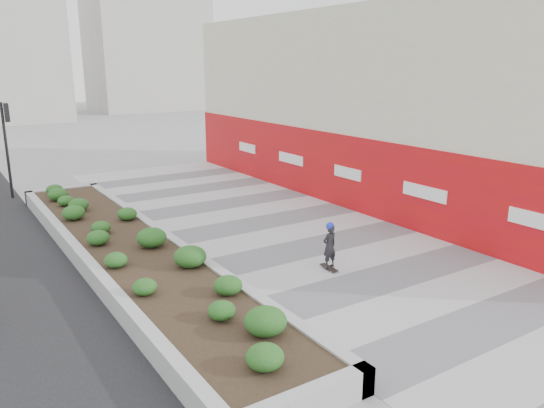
{
  "coord_description": "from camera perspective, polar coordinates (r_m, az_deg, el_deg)",
  "views": [
    {
      "loc": [
        -10.07,
        -7.97,
        5.74
      ],
      "look_at": [
        -0.48,
        6.8,
        1.1
      ],
      "focal_mm": 35.0,
      "sensor_mm": 36.0,
      "label": 1
    }
  ],
  "objects": [
    {
      "name": "skateboarder",
      "position": [
        15.27,
        6.2,
        -4.49
      ],
      "size": [
        0.49,
        0.74,
        1.43
      ],
      "rotation": [
        0.0,
        0.0,
        -0.1
      ],
      "color": "beige",
      "rests_on": "ground"
    },
    {
      "name": "planter",
      "position": [
        16.53,
        -15.2,
        -4.55
      ],
      "size": [
        3.0,
        18.0,
        0.9
      ],
      "color": "#9E9EA0",
      "rests_on": "ground"
    },
    {
      "name": "manhole_cover",
      "position": [
        16.28,
        10.28,
        -6.12
      ],
      "size": [
        0.44,
        0.44,
        0.01
      ],
      "primitive_type": "cylinder",
      "color": "#595654",
      "rests_on": "ground"
    },
    {
      "name": "walkway",
      "position": [
        15.96,
        8.96,
        -6.49
      ],
      "size": [
        8.0,
        36.0,
        0.01
      ],
      "primitive_type": "cube",
      "color": "#A8A8AD",
      "rests_on": "ground"
    },
    {
      "name": "building",
      "position": [
        24.1,
        12.33,
        10.24
      ],
      "size": [
        6.04,
        24.08,
        8.0
      ],
      "color": "beige",
      "rests_on": "ground"
    },
    {
      "name": "traffic_signal_near",
      "position": [
        25.8,
        -26.63,
        6.58
      ],
      "size": [
        0.33,
        0.28,
        4.2
      ],
      "color": "black",
      "rests_on": "ground"
    },
    {
      "name": "distant_bldg_north_r",
      "position": [
        72.72,
        -13.48,
        19.32
      ],
      "size": [
        14.0,
        10.0,
        24.0
      ],
      "primitive_type": "cube",
      "color": "#ADAAA3",
      "rests_on": "ground"
    },
    {
      "name": "ground",
      "position": [
        14.07,
        17.23,
        -10.03
      ],
      "size": [
        160.0,
        160.0,
        0.0
      ],
      "primitive_type": "plane",
      "color": "gray",
      "rests_on": "ground"
    }
  ]
}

